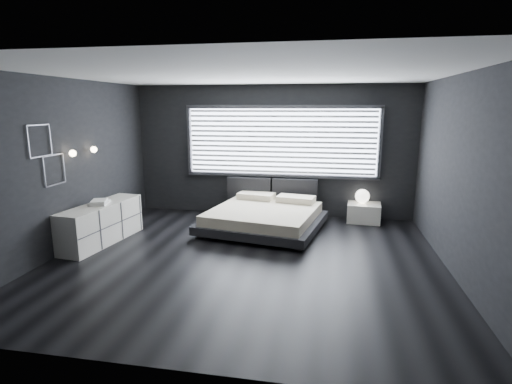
# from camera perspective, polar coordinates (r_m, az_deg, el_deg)

# --- Properties ---
(room) EXTENTS (6.04, 6.00, 2.80)m
(room) POSITION_cam_1_polar(r_m,az_deg,el_deg) (5.96, -1.47, 3.01)
(room) COLOR black
(room) RESTS_ON ground
(window) EXTENTS (4.14, 0.09, 1.52)m
(window) POSITION_cam_1_polar(r_m,az_deg,el_deg) (8.55, 3.58, 7.17)
(window) COLOR white
(window) RESTS_ON ground
(headboard) EXTENTS (1.96, 0.16, 0.52)m
(headboard) POSITION_cam_1_polar(r_m,az_deg,el_deg) (8.67, 2.27, 0.30)
(headboard) COLOR black
(headboard) RESTS_ON ground
(sconce_near) EXTENTS (0.18, 0.11, 0.11)m
(sconce_near) POSITION_cam_1_polar(r_m,az_deg,el_deg) (7.15, -24.74, 5.04)
(sconce_near) COLOR silver
(sconce_near) RESTS_ON ground
(sconce_far) EXTENTS (0.18, 0.11, 0.11)m
(sconce_far) POSITION_cam_1_polar(r_m,az_deg,el_deg) (7.64, -22.18, 5.65)
(sconce_far) COLOR silver
(sconce_far) RESTS_ON ground
(wall_art_upper) EXTENTS (0.01, 0.48, 0.48)m
(wall_art_upper) POSITION_cam_1_polar(r_m,az_deg,el_deg) (6.70, -28.50, 6.44)
(wall_art_upper) COLOR #47474C
(wall_art_upper) RESTS_ON ground
(wall_art_lower) EXTENTS (0.01, 0.48, 0.48)m
(wall_art_lower) POSITION_cam_1_polar(r_m,az_deg,el_deg) (6.95, -26.84, 2.84)
(wall_art_lower) COLOR #47474C
(wall_art_lower) RESTS_ON ground
(bed) EXTENTS (2.44, 2.37, 0.55)m
(bed) POSITION_cam_1_polar(r_m,az_deg,el_deg) (7.73, 1.19, -3.55)
(bed) COLOR black
(bed) RESTS_ON ground
(nightstand) EXTENTS (0.70, 0.60, 0.38)m
(nightstand) POSITION_cam_1_polar(r_m,az_deg,el_deg) (8.57, 15.14, -2.85)
(nightstand) COLOR white
(nightstand) RESTS_ON ground
(orb_lamp) EXTENTS (0.29, 0.29, 0.29)m
(orb_lamp) POSITION_cam_1_polar(r_m,az_deg,el_deg) (8.53, 14.95, -0.58)
(orb_lamp) COLOR white
(orb_lamp) RESTS_ON nightstand
(dresser) EXTENTS (0.70, 1.78, 0.69)m
(dresser) POSITION_cam_1_polar(r_m,az_deg,el_deg) (7.49, -21.17, -4.19)
(dresser) COLOR white
(dresser) RESTS_ON ground
(book_stack) EXTENTS (0.37, 0.43, 0.08)m
(book_stack) POSITION_cam_1_polar(r_m,az_deg,el_deg) (7.39, -21.48, -1.36)
(book_stack) COLOR silver
(book_stack) RESTS_ON dresser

